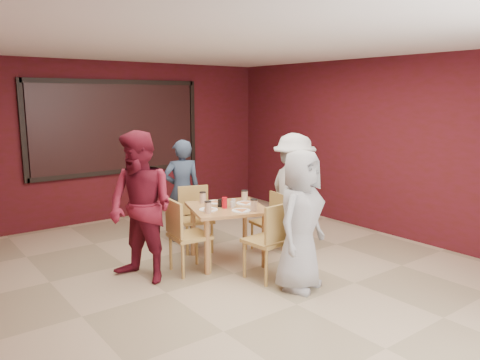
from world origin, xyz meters
TOP-DOWN VIEW (x-y plane):
  - floor at (0.00, 0.00)m, footprint 7.00×7.00m
  - window_blinds at (0.00, 3.45)m, footprint 3.00×0.02m
  - dining_table at (0.20, 0.42)m, footprint 1.21×1.21m
  - chair_front at (0.23, -0.43)m, footprint 0.50×0.50m
  - chair_back at (0.14, 1.12)m, footprint 0.56×0.56m
  - chair_left at (-0.47, 0.41)m, footprint 0.50×0.50m
  - chair_right at (1.00, 0.44)m, footprint 0.44×0.44m
  - diner_front at (0.34, -0.81)m, footprint 0.91×0.74m
  - diner_back at (0.21, 1.59)m, footprint 0.66×0.54m
  - diner_left at (-0.99, 0.50)m, footprint 0.95×1.06m
  - diner_right at (1.27, 0.27)m, footprint 0.91×1.22m

SIDE VIEW (x-z plane):
  - floor at x=0.00m, z-range 0.00..0.00m
  - chair_right at x=1.00m, z-range 0.05..0.87m
  - chair_back at x=0.14m, z-range 0.06..0.97m
  - chair_left at x=-0.47m, z-range 0.06..1.00m
  - chair_front at x=0.23m, z-range 0.06..1.02m
  - dining_table at x=0.20m, z-range 0.21..1.11m
  - diner_back at x=0.21m, z-range 0.00..1.56m
  - diner_front at x=0.34m, z-range 0.00..1.61m
  - diner_right at x=1.27m, z-range 0.00..1.68m
  - diner_left at x=-0.99m, z-range 0.00..1.80m
  - window_blinds at x=0.00m, z-range 0.90..2.40m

